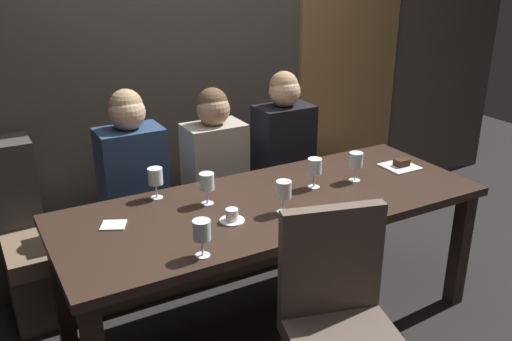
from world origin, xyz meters
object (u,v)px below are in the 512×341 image
Objects in this scene: wine_glass_far_right at (155,178)px; banquette_bench at (217,233)px; wine_glass_center_front at (202,232)px; diner_redhead at (131,162)px; diner_far_end at (284,135)px; dining_table at (273,216)px; wine_glass_far_left at (356,162)px; chair_near_side at (339,312)px; espresso_cup at (232,216)px; wine_glass_end_left at (207,182)px; wine_glass_near_right at (315,168)px; wine_glass_near_left at (284,190)px; dessert_plate at (400,165)px; diner_bearded at (214,151)px.

banquette_bench is at bearing 36.34° from wine_glass_far_right.
diner_redhead is at bearing 89.02° from wine_glass_center_front.
banquette_bench is 3.19× the size of diner_far_end.
dining_table is 13.41× the size of wine_glass_far_left.
chair_near_side is 8.17× the size of espresso_cup.
wine_glass_far_right is at bearing -143.66° from banquette_bench.
chair_near_side is at bearing -73.98° from diner_redhead.
wine_glass_end_left reaches higher than espresso_cup.
wine_glass_near_right is 1.37× the size of espresso_cup.
dessert_plate is (0.92, 0.18, -0.10)m from wine_glass_near_left.
wine_glass_near_right is at bearing 30.76° from wine_glass_near_left.
wine_glass_near_left is at bearing -44.11° from wine_glass_far_right.
diner_bearded is at bearing 70.33° from espresso_cup.
wine_glass_end_left reaches higher than banquette_bench.
wine_glass_center_front is at bearing -165.59° from dessert_plate.
diner_bearded reaches higher than wine_glass_far_left.
wine_glass_far_left is 1.13m from wine_glass_center_front.
diner_far_end is 4.79× the size of wine_glass_near_right.
dessert_plate reaches higher than dining_table.
wine_glass_end_left is at bearing -118.63° from banquette_bench.
wine_glass_near_right is at bearing 24.43° from wine_glass_center_front.
chair_near_side is 1.56m from diner_far_end.
banquette_bench is 0.95m from wine_glass_near_right.
dessert_plate is at bearing 36.93° from chair_near_side.
wine_glass_center_front is (-0.54, -0.33, 0.20)m from dining_table.
wine_glass_far_left is at bearing -32.31° from diner_redhead.
wine_glass_near_left and wine_glass_far_right have the same top height.
espresso_cup is 1.19m from dessert_plate.
diner_redhead reaches higher than wine_glass_far_right.
dessert_plate is (0.90, -0.65, -0.04)m from diner_bearded.
wine_glass_far_left is at bearing -51.62° from diner_bearded.
wine_glass_center_front and wine_glass_near_left have the same top height.
wine_glass_near_left is 0.28m from espresso_cup.
diner_far_end is at bearing 58.05° from wine_glass_near_left.
chair_near_side is at bearing -74.73° from espresso_cup.
diner_bearded is 0.94× the size of diner_far_end.
dessert_plate is (0.62, -0.00, -0.10)m from wine_glass_near_right.
espresso_cup is at bearing 172.53° from wine_glass_near_left.
diner_far_end is at bearing 45.57° from espresso_cup.
wine_glass_far_right is 1.44m from dessert_plate.
wine_glass_near_left is at bearing 80.94° from chair_near_side.
diner_far_end is at bearing 54.74° from dining_table.
wine_glass_near_right is at bearing 172.68° from wine_glass_far_left.
wine_glass_far_right is at bearing 147.32° from dining_table.
wine_glass_far_left is at bearing -86.39° from diner_far_end.
chair_near_side is 1.33× the size of diner_bearded.
dessert_plate is at bearing -35.82° from diner_bearded.
dining_table is 0.67m from wine_glass_center_front.
wine_glass_far_right is at bearing -87.25° from diner_redhead.
dining_table is 2.99× the size of diner_bearded.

